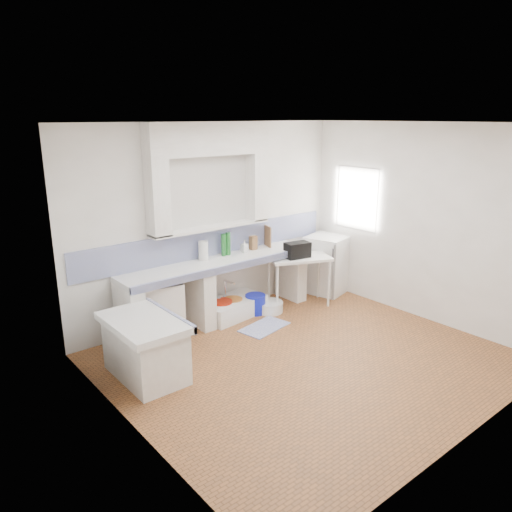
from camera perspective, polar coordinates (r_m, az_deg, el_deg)
floor at (r=6.17m, az=6.03°, el=-11.88°), size 4.50×4.50×0.00m
ceiling at (r=5.46m, az=6.92°, el=15.09°), size 4.50×4.50×0.00m
wall_back at (r=7.15m, az=-5.11°, el=4.02°), size 4.50×0.00×4.50m
wall_front at (r=4.56m, az=24.74°, el=-4.41°), size 4.50×0.00×4.50m
wall_left at (r=4.40m, az=-14.58°, el=-4.15°), size 0.00×4.50×4.50m
wall_right at (r=7.40m, az=18.75°, el=3.64°), size 0.00×4.50×4.50m
alcove_mass at (r=6.84m, az=-5.45°, el=13.41°), size 1.90×0.25×0.45m
window_frame at (r=8.18m, az=12.42°, el=6.65°), size 0.35×0.86×1.06m
lace_valance at (r=8.02m, az=11.93°, el=9.24°), size 0.01×0.84×0.24m
counter_slab at (r=6.99m, az=-4.28°, el=-0.81°), size 3.00×0.60×0.08m
counter_lip at (r=6.77m, az=-2.91°, el=-1.34°), size 3.00×0.04×0.10m
counter_pier_left at (r=6.49m, az=-14.41°, el=-6.87°), size 0.20×0.55×0.82m
counter_pier_mid at (r=6.95m, az=-6.57°, el=-4.89°), size 0.20×0.55×0.82m
counter_pier_right at (r=7.97m, az=4.03°, el=-2.06°), size 0.20×0.55×0.82m
peninsula_top at (r=5.64m, az=-12.91°, el=-7.55°), size 0.70×1.10×0.08m
peninsula_base at (r=5.79m, az=-12.69°, el=-10.73°), size 0.60×1.00×0.62m
peninsula_lip at (r=5.78m, az=-9.98°, el=-6.79°), size 0.04×1.10×0.10m
backsplash at (r=7.21m, az=-4.98°, el=1.67°), size 4.27×0.03×0.40m
stove at (r=6.69m, az=-11.19°, el=-6.16°), size 0.63×0.61×0.77m
sink at (r=7.35m, az=-2.67°, el=-6.08°), size 1.03×0.64×0.23m
side_table at (r=7.71m, az=4.97°, el=-2.87°), size 1.07×0.86×0.04m
fridge at (r=8.31m, az=8.21°, el=-0.94°), size 0.76×0.76×0.96m
bucket_red at (r=7.21m, az=-3.97°, el=-6.30°), size 0.41×0.41×0.29m
bucket_orange at (r=7.33m, az=-2.71°, el=-5.98°), size 0.34×0.34×0.27m
bucket_blue at (r=7.43m, az=-0.08°, el=-5.59°), size 0.36×0.36×0.29m
basin_white at (r=7.50m, az=1.59°, el=-5.90°), size 0.44×0.44×0.16m
water_bottle_a at (r=7.34m, az=-4.38°, el=-5.88°), size 0.10×0.10×0.29m
water_bottle_b at (r=7.45m, az=-3.58°, el=-5.61°), size 0.09×0.09×0.27m
black_bag at (r=7.51m, az=4.82°, el=0.70°), size 0.41×0.28×0.24m
green_bottle_a at (r=7.16m, az=-3.78°, el=1.30°), size 0.07×0.07×0.33m
green_bottle_b at (r=7.20m, az=-3.27°, el=1.44°), size 0.09×0.09×0.34m
knife_block at (r=7.50m, az=-0.32°, el=1.55°), size 0.11×0.09×0.21m
cutting_board at (r=7.66m, az=1.37°, el=2.30°), size 0.09×0.23×0.32m
paper_towel at (r=6.97m, az=-6.15°, el=0.61°), size 0.17×0.17×0.28m
soap_bottle at (r=7.34m, az=-1.35°, el=1.15°), size 0.09×0.09×0.19m
rug at (r=6.99m, az=0.98°, el=-8.25°), size 0.77×0.53×0.01m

